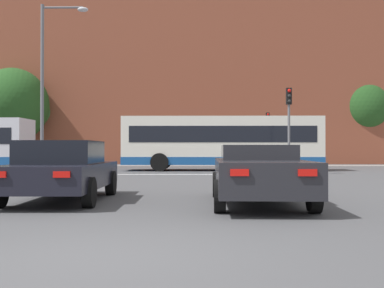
{
  "coord_description": "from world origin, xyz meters",
  "views": [
    {
      "loc": [
        1.16,
        -5.36,
        1.21
      ],
      "look_at": [
        0.73,
        22.15,
        1.51
      ],
      "focal_mm": 45.0,
      "sensor_mm": 36.0,
      "label": 1
    }
  ],
  "objects_px": {
    "car_roadster_right": "(259,173)",
    "traffic_light_near_right": "(289,116)",
    "car_saloon_left": "(62,170)",
    "bus_crossing_lead": "(222,142)",
    "pedestrian_waiting": "(157,152)",
    "traffic_light_far_right": "(268,130)",
    "street_lamp_junction": "(50,72)"
  },
  "relations": [
    {
      "from": "traffic_light_far_right",
      "to": "car_saloon_left",
      "type": "bearing_deg",
      "value": -108.98
    },
    {
      "from": "car_saloon_left",
      "to": "car_roadster_right",
      "type": "height_order",
      "value": "car_saloon_left"
    },
    {
      "from": "car_roadster_right",
      "to": "bus_crossing_lead",
      "type": "height_order",
      "value": "bus_crossing_lead"
    },
    {
      "from": "traffic_light_far_right",
      "to": "pedestrian_waiting",
      "type": "relative_size",
      "value": 2.24
    },
    {
      "from": "car_saloon_left",
      "to": "traffic_light_near_right",
      "type": "xyz_separation_m",
      "value": [
        7.59,
        12.08,
        2.09
      ]
    },
    {
      "from": "traffic_light_far_right",
      "to": "traffic_light_near_right",
      "type": "distance_m",
      "value": 11.96
    },
    {
      "from": "street_lamp_junction",
      "to": "pedestrian_waiting",
      "type": "bearing_deg",
      "value": 73.19
    },
    {
      "from": "bus_crossing_lead",
      "to": "traffic_light_near_right",
      "type": "relative_size",
      "value": 2.66
    },
    {
      "from": "bus_crossing_lead",
      "to": "pedestrian_waiting",
      "type": "relative_size",
      "value": 6.41
    },
    {
      "from": "pedestrian_waiting",
      "to": "traffic_light_far_right",
      "type": "bearing_deg",
      "value": -134.62
    },
    {
      "from": "car_roadster_right",
      "to": "pedestrian_waiting",
      "type": "height_order",
      "value": "pedestrian_waiting"
    },
    {
      "from": "bus_crossing_lead",
      "to": "traffic_light_far_right",
      "type": "xyz_separation_m",
      "value": [
        3.75,
        7.85,
        1.01
      ]
    },
    {
      "from": "car_roadster_right",
      "to": "street_lamp_junction",
      "type": "bearing_deg",
      "value": 126.45
    },
    {
      "from": "street_lamp_junction",
      "to": "pedestrian_waiting",
      "type": "height_order",
      "value": "street_lamp_junction"
    },
    {
      "from": "bus_crossing_lead",
      "to": "traffic_light_far_right",
      "type": "relative_size",
      "value": 2.86
    },
    {
      "from": "traffic_light_far_right",
      "to": "traffic_light_near_right",
      "type": "relative_size",
      "value": 0.93
    },
    {
      "from": "car_roadster_right",
      "to": "bus_crossing_lead",
      "type": "relative_size",
      "value": 0.44
    },
    {
      "from": "car_saloon_left",
      "to": "street_lamp_junction",
      "type": "height_order",
      "value": "street_lamp_junction"
    },
    {
      "from": "bus_crossing_lead",
      "to": "street_lamp_junction",
      "type": "bearing_deg",
      "value": 120.82
    },
    {
      "from": "bus_crossing_lead",
      "to": "traffic_light_far_right",
      "type": "bearing_deg",
      "value": -25.52
    },
    {
      "from": "car_saloon_left",
      "to": "pedestrian_waiting",
      "type": "bearing_deg",
      "value": 88.4
    },
    {
      "from": "car_roadster_right",
      "to": "car_saloon_left",
      "type": "bearing_deg",
      "value": 173.58
    },
    {
      "from": "traffic_light_near_right",
      "to": "street_lamp_junction",
      "type": "distance_m",
      "value": 11.62
    },
    {
      "from": "traffic_light_far_right",
      "to": "pedestrian_waiting",
      "type": "bearing_deg",
      "value": 178.58
    },
    {
      "from": "car_saloon_left",
      "to": "street_lamp_junction",
      "type": "relative_size",
      "value": 0.57
    },
    {
      "from": "car_saloon_left",
      "to": "traffic_light_far_right",
      "type": "xyz_separation_m",
      "value": [
        8.26,
        24.02,
        1.91
      ]
    },
    {
      "from": "car_saloon_left",
      "to": "bus_crossing_lead",
      "type": "xyz_separation_m",
      "value": [
        4.51,
        16.17,
        0.91
      ]
    },
    {
      "from": "car_roadster_right",
      "to": "traffic_light_near_right",
      "type": "distance_m",
      "value": 13.22
    },
    {
      "from": "car_saloon_left",
      "to": "bus_crossing_lead",
      "type": "height_order",
      "value": "bus_crossing_lead"
    },
    {
      "from": "car_roadster_right",
      "to": "traffic_light_near_right",
      "type": "xyz_separation_m",
      "value": [
        3.03,
        12.68,
        2.13
      ]
    },
    {
      "from": "bus_crossing_lead",
      "to": "traffic_light_near_right",
      "type": "xyz_separation_m",
      "value": [
        3.08,
        -4.09,
        1.19
      ]
    },
    {
      "from": "bus_crossing_lead",
      "to": "car_saloon_left",
      "type": "bearing_deg",
      "value": 164.4
    }
  ]
}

